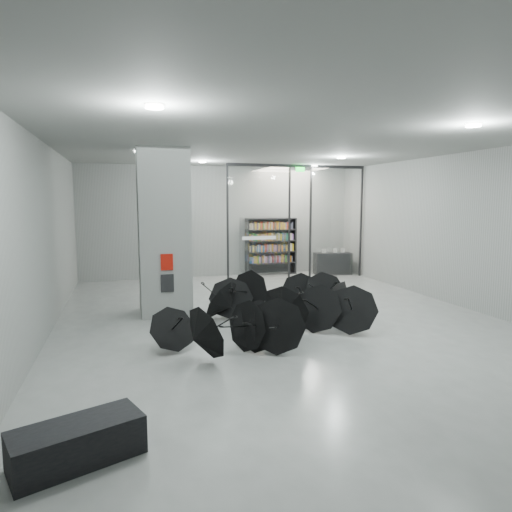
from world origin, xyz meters
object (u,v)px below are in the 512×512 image
object	(u,v)px
shop_counter	(333,263)
column	(164,232)
bench	(78,443)
umbrella_cluster	(277,314)
bookshelf	(271,246)

from	to	relation	value
shop_counter	column	bearing A→B (deg)	-139.45
bench	umbrella_cluster	xyz separation A→B (m)	(3.68, 4.07, 0.11)
bookshelf	shop_counter	world-z (taller)	bookshelf
umbrella_cluster	bench	bearing A→B (deg)	-132.12
column	umbrella_cluster	world-z (taller)	column
bench	umbrella_cluster	size ratio (longest dim) A/B	0.26
bookshelf	umbrella_cluster	distance (m)	7.27
shop_counter	bench	bearing A→B (deg)	-119.35
bookshelf	column	bearing A→B (deg)	-131.17
bench	shop_counter	xyz separation A→B (m)	(8.07, 10.32, 0.20)
column	bench	distance (m)	6.64
column	bookshelf	size ratio (longest dim) A/B	1.89
column	shop_counter	distance (m)	7.92
column	bench	size ratio (longest dim) A/B	3.00
bookshelf	umbrella_cluster	bearing A→B (deg)	-106.04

